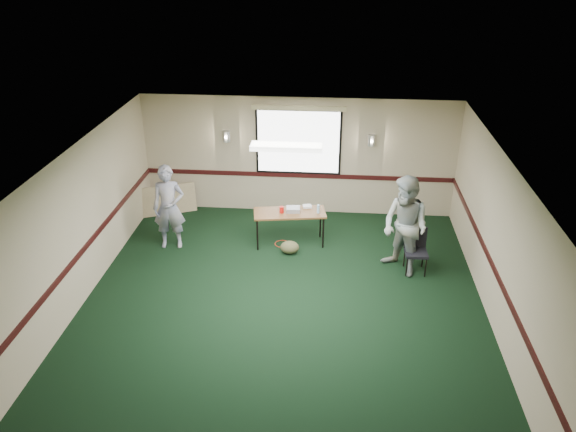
# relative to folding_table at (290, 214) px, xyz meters

# --- Properties ---
(ground) EXTENTS (8.00, 8.00, 0.00)m
(ground) POSITION_rel_folding_table_xyz_m (0.06, -2.42, -0.68)
(ground) COLOR black
(ground) RESTS_ON ground
(room_shell) EXTENTS (8.00, 8.02, 8.00)m
(room_shell) POSITION_rel_folding_table_xyz_m (0.06, -0.30, 0.90)
(room_shell) COLOR tan
(room_shell) RESTS_ON ground
(folding_table) EXTENTS (1.54, 0.81, 0.73)m
(folding_table) POSITION_rel_folding_table_xyz_m (0.00, 0.00, 0.00)
(folding_table) COLOR #522A17
(folding_table) RESTS_ON ground
(projector) EXTENTS (0.29, 0.25, 0.09)m
(projector) POSITION_rel_folding_table_xyz_m (0.07, 0.03, 0.10)
(projector) COLOR gray
(projector) RESTS_ON folding_table
(game_console) EXTENTS (0.20, 0.17, 0.04)m
(game_console) POSITION_rel_folding_table_xyz_m (0.35, 0.25, 0.08)
(game_console) COLOR silver
(game_console) RESTS_ON folding_table
(red_cup) EXTENTS (0.09, 0.09, 0.13)m
(red_cup) POSITION_rel_folding_table_xyz_m (-0.16, -0.04, 0.12)
(red_cup) COLOR red
(red_cup) RESTS_ON folding_table
(water_bottle) EXTENTS (0.05, 0.05, 0.18)m
(water_bottle) POSITION_rel_folding_table_xyz_m (0.58, 0.00, 0.14)
(water_bottle) COLOR #87BBDD
(water_bottle) RESTS_ON folding_table
(duffel_bag) EXTENTS (0.41, 0.33, 0.27)m
(duffel_bag) POSITION_rel_folding_table_xyz_m (0.04, -0.41, -0.54)
(duffel_bag) COLOR #49482A
(duffel_bag) RESTS_ON ground
(cable_coil) EXTENTS (0.35, 0.35, 0.02)m
(cable_coil) POSITION_rel_folding_table_xyz_m (-0.15, -0.05, -0.67)
(cable_coil) COLOR red
(cable_coil) RESTS_ON ground
(folded_table) EXTENTS (1.29, 0.71, 0.68)m
(folded_table) POSITION_rel_folding_table_xyz_m (-2.94, 1.18, -0.34)
(folded_table) COLOR #9C8560
(folded_table) RESTS_ON ground
(conference_chair) EXTENTS (0.43, 0.45, 0.86)m
(conference_chair) POSITION_rel_folding_table_xyz_m (2.48, -0.81, -0.18)
(conference_chair) COLOR black
(conference_chair) RESTS_ON ground
(person_left) EXTENTS (0.70, 0.51, 1.77)m
(person_left) POSITION_rel_folding_table_xyz_m (-2.42, -0.31, 0.21)
(person_left) COLOR #3C4B84
(person_left) RESTS_ON ground
(person_right) EXTENTS (1.18, 1.19, 1.94)m
(person_right) POSITION_rel_folding_table_xyz_m (2.22, -0.91, 0.29)
(person_right) COLOR #7699B8
(person_right) RESTS_ON ground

